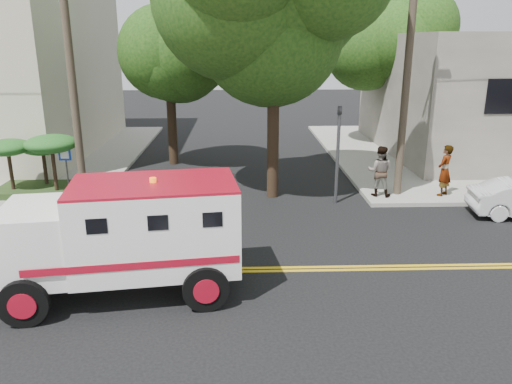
{
  "coord_description": "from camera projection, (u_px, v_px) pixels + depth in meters",
  "views": [
    {
      "loc": [
        0.23,
        -12.02,
        5.83
      ],
      "look_at": [
        0.7,
        1.83,
        1.6
      ],
      "focal_mm": 35.0,
      "sensor_mm": 36.0,
      "label": 1
    }
  ],
  "objects": [
    {
      "name": "ground",
      "position": [
        232.0,
        270.0,
        13.18
      ],
      "size": [
        100.0,
        100.0,
        0.0
      ],
      "primitive_type": "plane",
      "color": "black",
      "rests_on": "ground"
    },
    {
      "name": "sidewalk_ne",
      "position": [
        489.0,
        153.0,
        26.5
      ],
      "size": [
        17.0,
        17.0,
        0.15
      ],
      "primitive_type": "cube",
      "color": "gray",
      "rests_on": "ground"
    },
    {
      "name": "utility_pole_left",
      "position": [
        72.0,
        80.0,
        17.42
      ],
      "size": [
        0.28,
        0.28,
        9.0
      ],
      "primitive_type": "cylinder",
      "color": "#382D23",
      "rests_on": "ground"
    },
    {
      "name": "utility_pole_right",
      "position": [
        407.0,
        78.0,
        18.0
      ],
      "size": [
        0.28,
        0.28,
        9.0
      ],
      "primitive_type": "cylinder",
      "color": "#382D23",
      "rests_on": "ground"
    },
    {
      "name": "tree_left",
      "position": [
        174.0,
        42.0,
        22.69
      ],
      "size": [
        4.48,
        4.2,
        7.7
      ],
      "color": "black",
      "rests_on": "ground"
    },
    {
      "name": "tree_right",
      "position": [
        399.0,
        35.0,
        26.76
      ],
      "size": [
        4.8,
        4.5,
        8.2
      ],
      "color": "black",
      "rests_on": "ground"
    },
    {
      "name": "traffic_signal",
      "position": [
        338.0,
        144.0,
        18.01
      ],
      "size": [
        0.15,
        0.18,
        3.6
      ],
      "color": "#3F3F42",
      "rests_on": "ground"
    },
    {
      "name": "accessibility_sign",
      "position": [
        66.0,
        166.0,
        18.48
      ],
      "size": [
        0.45,
        0.1,
        2.02
      ],
      "color": "#3F3F42",
      "rests_on": "ground"
    },
    {
      "name": "palm_planter",
      "position": [
        36.0,
        156.0,
        18.79
      ],
      "size": [
        3.52,
        2.63,
        2.36
      ],
      "color": "#1E3314",
      "rests_on": "sidewalk_nw"
    },
    {
      "name": "armored_truck",
      "position": [
        122.0,
        233.0,
        11.54
      ],
      "size": [
        6.25,
        3.08,
        2.74
      ],
      "rotation": [
        0.0,
        0.0,
        0.13
      ],
      "color": "white",
      "rests_on": "ground"
    },
    {
      "name": "pedestrian_a",
      "position": [
        445.0,
        170.0,
        18.78
      ],
      "size": [
        0.83,
        0.83,
        1.95
      ],
      "primitive_type": "imported",
      "rotation": [
        0.0,
        0.0,
        3.91
      ],
      "color": "gray",
      "rests_on": "sidewalk_ne"
    },
    {
      "name": "pedestrian_b",
      "position": [
        380.0,
        171.0,
        18.74
      ],
      "size": [
        1.11,
        0.99,
        1.91
      ],
      "primitive_type": "imported",
      "rotation": [
        0.0,
        0.0,
        2.81
      ],
      "color": "gray",
      "rests_on": "sidewalk_ne"
    }
  ]
}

